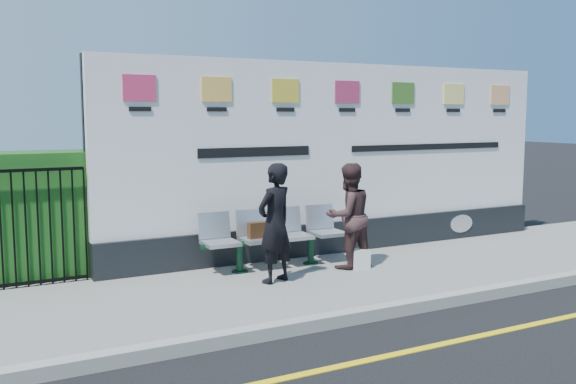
{
  "coord_description": "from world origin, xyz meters",
  "views": [
    {
      "loc": [
        -5.11,
        -4.79,
        2.31
      ],
      "look_at": [
        -0.97,
        2.99,
        1.25
      ],
      "focal_mm": 40.0,
      "sensor_mm": 36.0,
      "label": 1
    }
  ],
  "objects_px": {
    "bench": "(276,252)",
    "woman_left": "(275,223)",
    "billboard": "(344,171)",
    "woman_right": "(349,216)"
  },
  "relations": [
    {
      "from": "billboard",
      "to": "woman_right",
      "type": "height_order",
      "value": "billboard"
    },
    {
      "from": "billboard",
      "to": "bench",
      "type": "relative_size",
      "value": 3.7
    },
    {
      "from": "bench",
      "to": "woman_left",
      "type": "xyz_separation_m",
      "value": [
        -0.37,
        -0.69,
        0.56
      ]
    },
    {
      "from": "bench",
      "to": "woman_right",
      "type": "relative_size",
      "value": 1.43
    },
    {
      "from": "bench",
      "to": "woman_right",
      "type": "distance_m",
      "value": 1.16
    },
    {
      "from": "billboard",
      "to": "bench",
      "type": "bearing_deg",
      "value": -159.2
    },
    {
      "from": "billboard",
      "to": "woman_right",
      "type": "xyz_separation_m",
      "value": [
        -0.59,
        -1.05,
        -0.54
      ]
    },
    {
      "from": "woman_right",
      "to": "bench",
      "type": "bearing_deg",
      "value": -30.76
    },
    {
      "from": "bench",
      "to": "billboard",
      "type": "bearing_deg",
      "value": 22.34
    },
    {
      "from": "billboard",
      "to": "woman_left",
      "type": "xyz_separation_m",
      "value": [
        -1.88,
        -1.26,
        -0.51
      ]
    }
  ]
}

